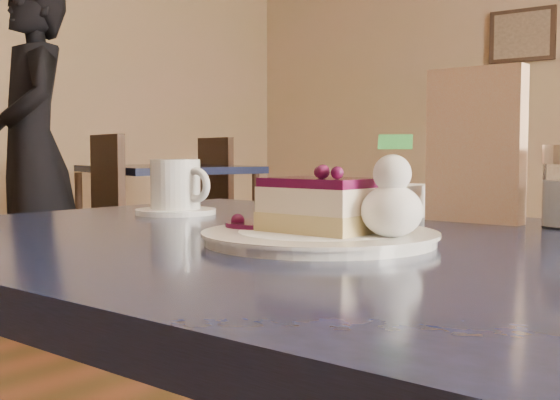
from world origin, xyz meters
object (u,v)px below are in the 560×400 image
Objects in this scene: coffee_set at (177,190)px; patron at (32,147)px; main_table at (345,306)px; cheesecake_slice at (320,205)px; dessert_plate at (320,238)px; bg_table_far_left at (168,279)px.

coffee_set is 2.63m from patron.
main_table is 3.01m from patron.
cheesecake_slice is 0.07× the size of patron.
cheesecake_slice reaches higher than dessert_plate.
bg_table_far_left is (-2.19, 2.09, -0.69)m from coffee_set.
patron is (-2.67, 1.38, 0.19)m from main_table.
patron reaches higher than dessert_plate.
patron reaches higher than coffee_set.
dessert_plate is at bearing -21.87° from bg_table_far_left.
coffee_set reaches higher than dessert_plate.
cheesecake_slice is 0.40m from coffee_set.
bg_table_far_left is 1.12m from patron.
dessert_plate is at bearing -90.00° from main_table.
coffee_set is at bearing 160.02° from cheesecake_slice.
dessert_plate is (-0.00, -0.05, 0.08)m from main_table.
cheesecake_slice is (-0.00, -0.05, 0.12)m from main_table.
dessert_plate is at bearing -22.66° from coffee_set.
coffee_set reaches higher than cheesecake_slice.
patron is (-2.67, 1.43, 0.11)m from dessert_plate.
bg_table_far_left is (-2.56, 2.19, -0.58)m from main_table.
patron is at bearing 151.81° from dessert_plate.
main_table is at bearing -2.39° from patron.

